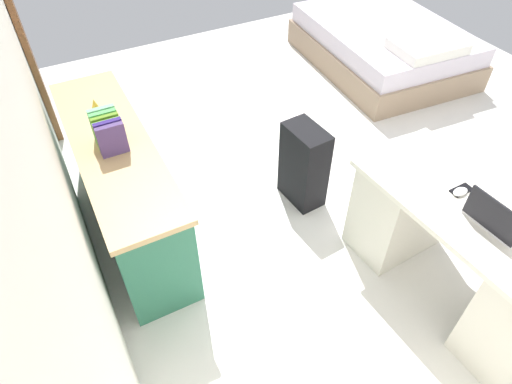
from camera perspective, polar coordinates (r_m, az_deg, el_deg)
The scene contains 12 objects.
ground_plane at distance 4.02m, azimuth 10.96°, elevation 3.91°, with size 5.92×5.92×0.00m, color silver.
wall_back at distance 2.62m, azimuth -27.98°, elevation 11.03°, with size 4.92×0.10×2.66m, color white.
door_wooden at distance 4.49m, azimuth -28.53°, elevation 19.36°, with size 0.88×0.05×2.04m, color brown.
desk at distance 3.01m, azimuth 24.63°, elevation -7.02°, with size 1.48×0.74×0.75m.
credenza at distance 3.29m, azimuth -16.62°, elevation 0.89°, with size 1.80×0.48×0.78m.
bed at distance 5.45m, azimuth 15.93°, elevation 17.62°, with size 2.00×1.53×0.58m.
suitcase_black at distance 3.42m, azimuth 6.13°, elevation 3.41°, with size 0.36×0.22×0.66m, color black.
laptop at distance 2.69m, azimuth 28.38°, elevation -3.07°, with size 0.32×0.24×0.21m.
computer_mouse at distance 2.82m, azimuth 24.69°, elevation 0.04°, with size 0.06×0.10×0.03m, color white.
cell_phone_by_mouse at distance 2.85m, azimuth 24.79°, elevation 0.23°, with size 0.07×0.14×0.01m, color black.
book_row at distance 2.95m, azimuth -18.36°, elevation 7.37°, with size 0.24×0.17×0.22m.
figurine_small at distance 3.31m, azimuth -19.89°, elevation 10.29°, with size 0.08×0.08×0.11m, color gold.
Camera 1 is at (-2.31, 2.07, 2.56)m, focal length 31.25 mm.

